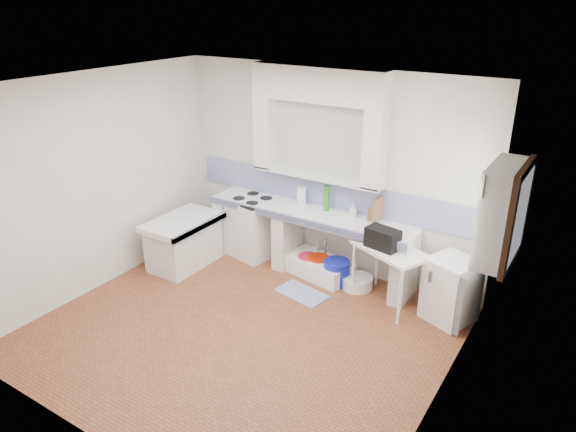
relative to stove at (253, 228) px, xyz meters
The scene contains 36 objects.
floor 2.03m from the stove, 58.23° to the right, with size 4.50×4.50×0.00m, color brown.
ceiling 3.09m from the stove, 58.23° to the right, with size 4.50×4.50×0.00m, color silver.
wall_back 1.46m from the stove, 16.51° to the left, with size 4.50×4.50×0.00m, color silver.
wall_front 3.96m from the stove, 74.16° to the right, with size 4.50×4.50×0.00m, color silver.
wall_left 2.29m from the stove, 125.45° to the right, with size 4.50×4.50×0.00m, color silver.
wall_right 3.83m from the stove, 27.14° to the right, with size 4.50×4.50×0.00m, color silver.
alcove_mass 2.35m from the stove, 11.07° to the left, with size 1.90×0.25×0.45m, color silver.
window_frame 3.70m from the stove, ahead, with size 0.35×0.86×1.06m, color #392012.
lace_valance 3.70m from the stove, ahead, with size 0.01×0.84×0.24m, color white.
counter_slab 1.04m from the stove, ahead, with size 3.00×0.60×0.08m, color white.
counter_lip 1.07m from the stove, 15.91° to the right, with size 3.00×0.04×0.10m, color navy.
counter_pier_left 0.45m from the stove, behind, with size 0.20×0.55×0.82m, color silver.
counter_pier_mid 0.60m from the stove, ahead, with size 0.20×0.55×0.82m, color silver.
counter_pier_right 2.35m from the stove, ahead, with size 0.20×0.55×0.82m, color silver.
peninsula_top 1.05m from the stove, 129.60° to the right, with size 0.70×1.10×0.08m, color white.
peninsula_base 1.03m from the stove, 129.60° to the right, with size 0.60×1.00×0.62m, color silver.
peninsula_lip 0.88m from the stove, 112.26° to the right, with size 0.04×1.10×0.10m, color navy.
backsplash 1.28m from the stove, 15.75° to the left, with size 4.27×0.03×0.40m, color navy.
stove is the anchor object (origin of this frame).
sink 1.19m from the stove, ahead, with size 0.92×0.50×0.22m, color white.
side_table 2.23m from the stove, ahead, with size 0.93×0.51×0.04m, color white.
fridge 2.99m from the stove, ahead, with size 0.51×0.51×0.79m, color white.
bucket_red 1.04m from the stove, ahead, with size 0.29×0.29×0.27m, color red.
bucket_orange 1.17m from the stove, ahead, with size 0.30×0.30×0.28m, color red.
bucket_blue 1.48m from the stove, ahead, with size 0.35×0.35×0.33m, color #111DB1.
basin_white 1.78m from the stove, ahead, with size 0.41×0.41×0.16m, color white.
water_bottle_a 1.04m from the stove, ahead, with size 0.08×0.08×0.31m, color silver.
water_bottle_b 1.27m from the stove, ahead, with size 0.07×0.07×0.27m, color silver.
black_bag 2.20m from the stove, ahead, with size 0.40×0.23×0.25m, color black.
green_bottle_a 1.30m from the stove, ahead, with size 0.08×0.08×0.36m, color #267723.
green_bottle_b 1.29m from the stove, ahead, with size 0.06×0.06×0.28m, color #267723.
knife_block 1.88m from the stove, ahead, with size 0.09×0.07×0.18m, color olive.
cutting_board 1.98m from the stove, ahead, with size 0.02×0.24×0.33m, color olive.
paper_towel 0.96m from the stove, 12.39° to the left, with size 0.13×0.13×0.26m, color white.
soap_bottle 1.63m from the stove, ahead, with size 0.09×0.09×0.19m, color white.
rug 1.41m from the stove, 26.69° to the right, with size 0.67×0.38×0.01m, color #344689.
Camera 1 is at (3.24, -4.10, 3.62)m, focal length 33.16 mm.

